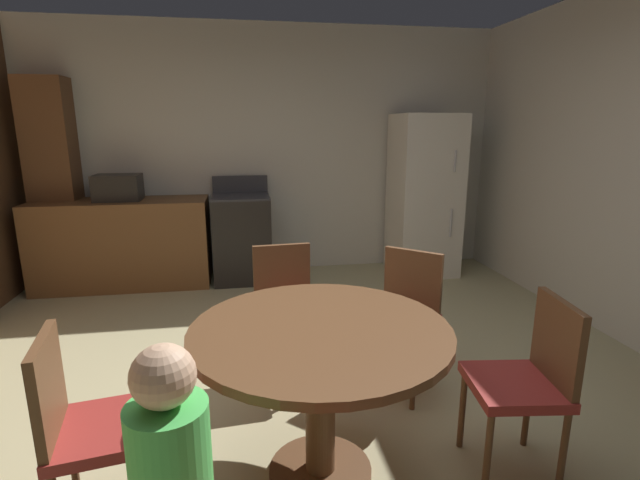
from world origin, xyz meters
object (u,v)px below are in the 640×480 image
chair_north (285,303)px  dining_table (320,360)px  oven_range (242,237)px  refrigerator (424,195)px  chair_west (86,421)px  microwave (118,188)px  chair_east (529,375)px  chair_northeast (404,311)px

chair_north → dining_table: bearing=0.0°
oven_range → chair_north: size_ratio=1.26×
oven_range → dining_table: bearing=-83.5°
refrigerator → chair_west: bearing=-129.8°
microwave → chair_east: microwave is taller
oven_range → microwave: 1.34m
oven_range → chair_north: (0.27, -2.08, 0.03)m
chair_north → chair_northeast: bearing=66.7°
oven_range → chair_west: bearing=-100.8°
chair_northeast → chair_north: (-0.73, 0.25, 0.00)m
chair_east → chair_north: bearing=-39.2°
chair_west → chair_north: size_ratio=1.00×
oven_range → chair_east: bearing=-67.6°
oven_range → refrigerator: (2.01, -0.05, 0.41)m
chair_northeast → chair_north: same height
chair_north → chair_west: bearing=-42.5°
refrigerator → chair_northeast: 2.52m
chair_west → chair_east: bearing=-8.3°
chair_northeast → dining_table: bearing=0.0°
refrigerator → chair_north: 2.70m
microwave → dining_table: (1.56, -3.05, -0.43)m
oven_range → dining_table: size_ratio=0.94×
chair_west → chair_north: bearing=42.5°
microwave → chair_west: size_ratio=0.51×
chair_northeast → chair_west: bearing=-19.2°
dining_table → chair_east: bearing=-7.4°
oven_range → refrigerator: bearing=-1.5°
oven_range → dining_table: 3.08m
chair_east → chair_northeast: bearing=-62.5°
refrigerator → oven_range: bearing=178.5°
oven_range → chair_east: size_ratio=1.26×
oven_range → chair_east: 3.44m
microwave → chair_northeast: microwave is taller
refrigerator → chair_north: bearing=-130.6°
chair_northeast → microwave: bearing=-94.1°
microwave → chair_east: (2.52, -3.18, -0.53)m
refrigerator → microwave: bearing=179.1°
microwave → chair_northeast: bearing=-46.5°
oven_range → chair_north: 2.10m
refrigerator → chair_west: size_ratio=2.02×
microwave → chair_north: microwave is taller
dining_table → chair_east: chair_east is taller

